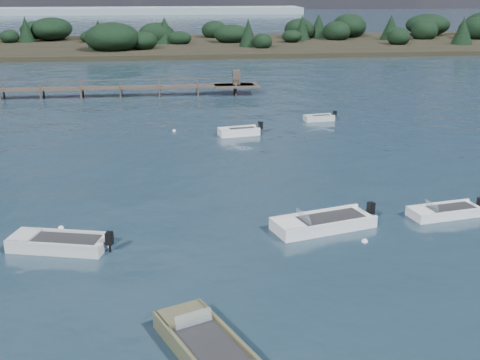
{
  "coord_description": "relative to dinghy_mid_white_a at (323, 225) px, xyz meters",
  "views": [
    {
      "loc": [
        -3.61,
        -19.63,
        12.21
      ],
      "look_at": [
        0.38,
        14.0,
        1.0
      ],
      "focal_mm": 45.0,
      "sensor_mm": 36.0,
      "label": 1
    }
  ],
  "objects": [
    {
      "name": "jetty",
      "position": [
        -25.81,
        39.41,
        0.81
      ],
      "size": [
        64.5,
        3.2,
        3.4
      ],
      "color": "#4D4138",
      "rests_on": "ground"
    },
    {
      "name": "dinghy_mid_white_b",
      "position": [
        7.09,
        0.92,
        -0.03
      ],
      "size": [
        4.47,
        2.23,
        1.09
      ],
      "color": "white",
      "rests_on": "ground"
    },
    {
      "name": "buoy_c",
      "position": [
        -13.54,
        1.53,
        -0.17
      ],
      "size": [
        0.32,
        0.32,
        0.32
      ],
      "primitive_type": "sphere",
      "color": "white",
      "rests_on": "ground"
    },
    {
      "name": "buoy_e",
      "position": [
        -7.38,
        22.33,
        -0.17
      ],
      "size": [
        0.32,
        0.32,
        0.32
      ],
      "primitive_type": "sphere",
      "color": "white",
      "rests_on": "ground"
    },
    {
      "name": "far_headland",
      "position": [
        20.93,
        91.42,
        1.79
      ],
      "size": [
        190.0,
        40.0,
        5.8
      ],
      "color": "black",
      "rests_on": "ground"
    },
    {
      "name": "dinghy_mid_grey",
      "position": [
        -13.22,
        -0.97,
        -0.0
      ],
      "size": [
        5.13,
        2.88,
        1.27
      ],
      "color": "silver",
      "rests_on": "ground"
    },
    {
      "name": "buoy_b",
      "position": [
        1.62,
        -1.97,
        -0.17
      ],
      "size": [
        0.32,
        0.32,
        0.32
      ],
      "primitive_type": "sphere",
      "color": "white",
      "rests_on": "ground"
    },
    {
      "name": "tender_far_grey_b",
      "position": [
        5.96,
        24.92,
        -0.02
      ],
      "size": [
        3.14,
        1.48,
        1.06
      ],
      "color": "silver",
      "rests_on": "ground"
    },
    {
      "name": "dinghy_near_olive",
      "position": [
        -6.68,
        -10.53,
        0.01
      ],
      "size": [
        3.85,
        5.69,
        1.39
      ],
      "color": "#72704C",
      "rests_on": "ground"
    },
    {
      "name": "dinghy_mid_white_a",
      "position": [
        0.0,
        0.0,
        0.0
      ],
      "size": [
        5.82,
        3.34,
        1.34
      ],
      "color": "white",
      "rests_on": "ground"
    },
    {
      "name": "tender_far_white",
      "position": [
        -2.02,
        20.32,
        0.01
      ],
      "size": [
        3.84,
        1.91,
        1.29
      ],
      "color": "white",
      "rests_on": "ground"
    },
    {
      "name": "ground",
      "position": [
        -4.07,
        51.42,
        -0.17
      ],
      "size": [
        400.0,
        400.0,
        0.0
      ],
      "primitive_type": "plane",
      "color": "#162834",
      "rests_on": "ground"
    }
  ]
}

